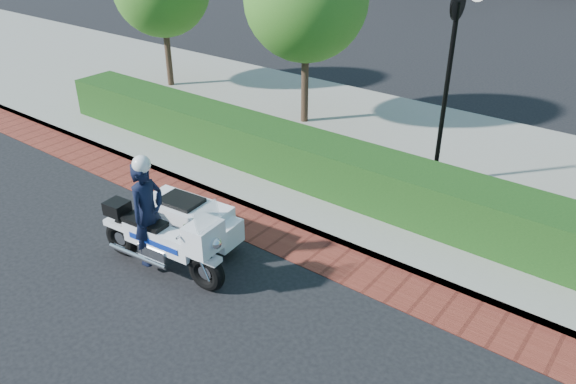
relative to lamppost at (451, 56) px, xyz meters
The scene contains 6 objects.
ground 6.07m from the lamppost, 100.89° to the right, with size 120.00×120.00×0.00m, color black.
brick_strip 4.84m from the lamppost, 105.12° to the right, with size 60.00×1.00×0.01m, color maroon.
sidewalk 3.16m from the lamppost, 141.34° to the left, with size 60.00×8.00×0.15m, color gray.
hedge_main 2.98m from the lamppost, 122.01° to the right, with size 18.00×1.20×1.00m, color black.
lamppost is the anchor object (origin of this frame).
police_motorcycle 6.36m from the lamppost, 115.38° to the right, with size 2.67×1.89×2.16m.
Camera 1 is at (5.17, -5.58, 5.87)m, focal length 35.00 mm.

